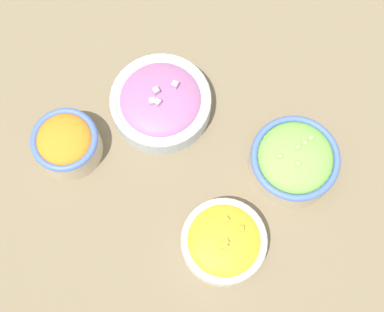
% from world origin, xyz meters
% --- Properties ---
extents(ground_plane, '(3.00, 3.00, 0.00)m').
position_xyz_m(ground_plane, '(0.00, 0.00, 0.00)').
color(ground_plane, '#75664C').
extents(bowl_carrots, '(0.12, 0.12, 0.07)m').
position_xyz_m(bowl_carrots, '(0.22, 0.03, 0.04)').
color(bowl_carrots, beige).
rests_on(bowl_carrots, ground_plane).
extents(bowl_lettuce, '(0.15, 0.15, 0.09)m').
position_xyz_m(bowl_lettuce, '(-0.17, -0.03, 0.04)').
color(bowl_lettuce, beige).
rests_on(bowl_lettuce, ground_plane).
extents(bowl_squash, '(0.14, 0.14, 0.06)m').
position_xyz_m(bowl_squash, '(-0.09, 0.13, 0.03)').
color(bowl_squash, silver).
rests_on(bowl_squash, ground_plane).
extents(bowl_red_onion, '(0.18, 0.18, 0.07)m').
position_xyz_m(bowl_red_onion, '(0.08, -0.09, 0.03)').
color(bowl_red_onion, '#B2C1CC').
rests_on(bowl_red_onion, ground_plane).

